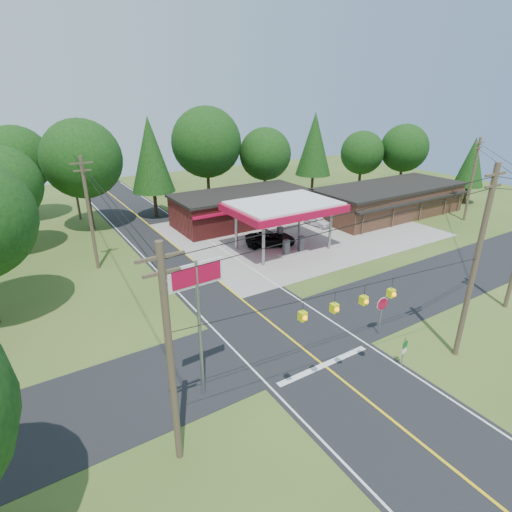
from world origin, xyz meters
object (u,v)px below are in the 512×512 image
gas_canopy (284,208)px  big_stop_sign (198,297)px  suv_car (270,239)px  sedan_car (318,221)px  octagonal_stop_sign (382,307)px

gas_canopy → big_stop_sign: big_stop_sign is taller
suv_car → big_stop_sign: bearing=160.0°
suv_car → sedan_car: suv_car is taller
octagonal_stop_sign → suv_car: bearing=79.4°
gas_canopy → suv_car: size_ratio=2.04×
big_stop_sign → octagonal_stop_sign: (12.16, -1.00, -3.68)m
suv_car → big_stop_sign: size_ratio=0.68×
gas_canopy → suv_car: (-0.50, 1.50, -3.55)m
gas_canopy → big_stop_sign: 21.94m
gas_canopy → octagonal_stop_sign: gas_canopy is taller
sedan_car → suv_car: bearing=-168.0°
gas_canopy → octagonal_stop_sign: bearing=-103.3°
sedan_car → octagonal_stop_sign: octagonal_stop_sign is taller
gas_canopy → sedan_car: (8.00, 4.00, -3.65)m
sedan_car → big_stop_sign: 30.99m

